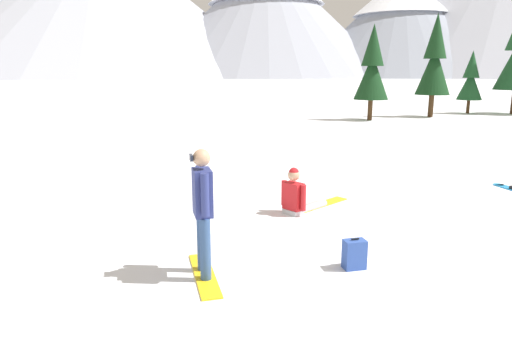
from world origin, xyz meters
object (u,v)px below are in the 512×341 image
snowboarder_foreground (202,210)px  pine_tree_slender (372,68)px  pine_tree_leaning (434,61)px  backpack_blue (353,254)px  pine_tree_broad (470,79)px  snowboarder_midground (299,196)px

snowboarder_foreground → pine_tree_slender: pine_tree_slender is taller
snowboarder_foreground → pine_tree_slender: bearing=70.4°
pine_tree_leaning → backpack_blue: bearing=-113.0°
snowboarder_foreground → pine_tree_broad: 29.72m
pine_tree_broad → pine_tree_leaning: bearing=-144.9°
backpack_blue → pine_tree_slender: bearing=75.7°
pine_tree_slender → backpack_blue: bearing=-104.3°
snowboarder_foreground → snowboarder_midground: size_ratio=1.19×
backpack_blue → pine_tree_leaning: (9.64, 22.73, 3.24)m
pine_tree_slender → pine_tree_broad: size_ratio=1.31×
snowboarder_foreground → backpack_blue: 2.32m
pine_tree_leaning → pine_tree_slender: bearing=-156.2°
backpack_blue → pine_tree_leaning: size_ratio=0.07×
snowboarder_midground → pine_tree_slender: bearing=72.0°
backpack_blue → pine_tree_slender: size_ratio=0.09×
backpack_blue → pine_tree_broad: (13.14, 25.19, 2.09)m
snowboarder_midground → pine_tree_slender: 19.21m
snowboarder_midground → backpack_blue: (0.55, -2.73, -0.12)m
snowboarder_midground → pine_tree_slender: pine_tree_slender is taller
pine_tree_broad → pine_tree_slender: bearing=-150.8°
backpack_blue → pine_tree_leaning: 24.90m
pine_tree_slender → pine_tree_leaning: bearing=23.8°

